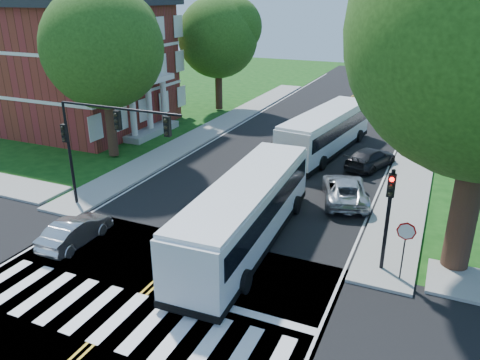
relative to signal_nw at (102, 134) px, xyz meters
The scene contains 21 objects.
ground 9.74m from the signal_nw, 47.67° to the right, with size 140.00×140.00×0.00m, color #104010.
road 13.69m from the signal_nw, 63.16° to the left, with size 14.00×96.00×0.01m, color black.
cross_road 9.73m from the signal_nw, 47.67° to the right, with size 60.00×12.00×0.01m, color black.
center_line 17.20m from the signal_nw, 69.39° to the left, with size 0.36×70.00×0.01m, color gold.
edge_line_w 16.20m from the signal_nw, 93.47° to the left, with size 0.12×70.00×0.01m, color silver.
edge_line_e 20.54m from the signal_nw, 50.90° to the left, with size 0.12×70.00×0.01m, color silver.
crosswalk 10.07m from the signal_nw, 49.80° to the right, with size 12.60×3.00×0.01m, color silver.
stop_bar 11.40m from the signal_nw, 27.30° to the right, with size 6.60×0.40×0.01m, color silver.
sidewalk_nw 19.22m from the signal_nw, 97.50° to the left, with size 2.60×40.00×0.15m, color gray.
sidewalk_ne 23.75m from the signal_nw, 52.69° to the left, with size 2.60×40.00×0.15m, color gray.
tree_west_near 9.96m from the signal_nw, 126.70° to the left, with size 8.00×8.00×11.40m.
tree_west_far 24.27m from the signal_nw, 102.31° to the left, with size 7.60×7.60×10.67m.
brick_building 21.08m from the signal_nw, 139.86° to the left, with size 20.00×13.00×10.80m.
signal_nw is the anchor object (origin of this frame).
signal_ne 14.13m from the signal_nw, ahead, with size 0.30×0.46×4.40m.
stop_sign 15.05m from the signal_nw, ahead, with size 0.76×0.08×2.53m.
bus_lead 8.39m from the signal_nw, ahead, with size 3.31×12.20×3.13m.
bus_follow 16.93m from the signal_nw, 61.75° to the left, with size 4.19×12.06×3.06m.
hatchback 5.04m from the signal_nw, 78.21° to the right, with size 1.34×3.85×1.27m, color #AFB1B6.
suv 13.39m from the signal_nw, 30.55° to the left, with size 2.30×4.99×1.39m, color #B6B9BE.
dark_sedan 17.51m from the signal_nw, 47.79° to the left, with size 1.85×4.56×1.32m, color black.
Camera 1 is at (9.60, -11.38, 10.89)m, focal length 35.00 mm.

